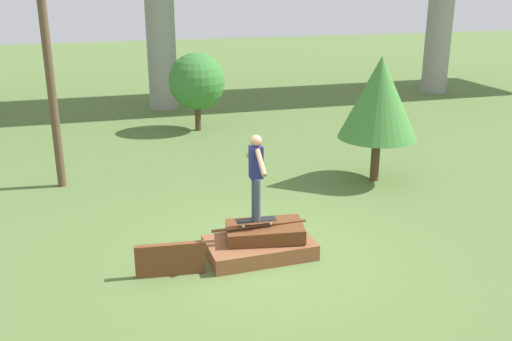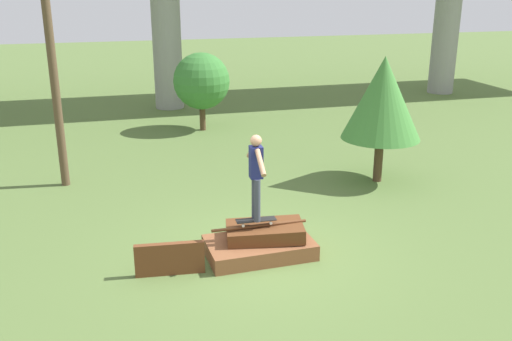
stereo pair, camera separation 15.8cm
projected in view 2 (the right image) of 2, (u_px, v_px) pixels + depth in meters
The scene contains 8 objects.
ground_plane at pixel (259, 255), 10.49m from camera, with size 80.00×80.00×0.00m, color #567038.
scrap_pile at pixel (261, 242), 10.44m from camera, with size 1.96×1.18×0.61m.
scrap_plank_loose at pixel (170, 259), 9.71m from camera, with size 1.19×0.23×0.58m.
skateboard at pixel (256, 220), 10.28m from camera, with size 0.74×0.23×0.09m.
skater at pixel (256, 172), 9.99m from camera, with size 0.23×1.20×1.58m.
utility_pole at pixel (48, 28), 12.88m from camera, with size 1.30×0.20×7.27m.
tree_behind_left at pixel (383, 98), 13.69m from camera, with size 1.93×1.93×3.11m.
tree_behind_right at pixel (201, 81), 18.69m from camera, with size 1.86×1.86×2.58m.
Camera 2 is at (-2.54, -9.10, 4.81)m, focal length 40.00 mm.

